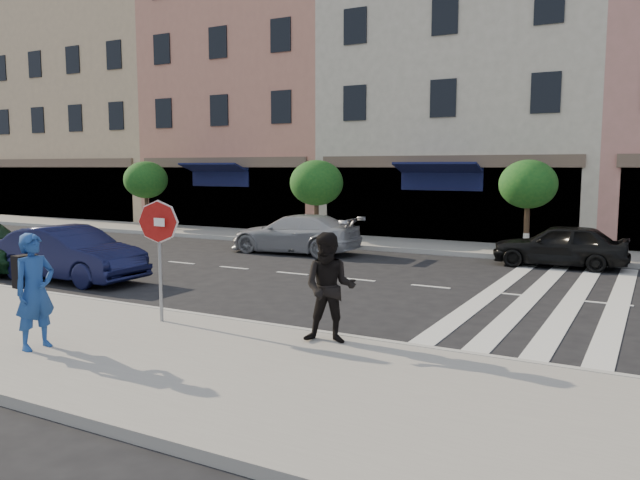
# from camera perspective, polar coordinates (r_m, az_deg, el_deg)

# --- Properties ---
(ground) EXTENTS (120.00, 120.00, 0.00)m
(ground) POSITION_cam_1_polar(r_m,az_deg,el_deg) (12.98, -4.16, -6.42)
(ground) COLOR black
(ground) RESTS_ON ground
(sidewalk_near) EXTENTS (60.00, 4.50, 0.15)m
(sidewalk_near) POSITION_cam_1_polar(r_m,az_deg,el_deg) (10.13, -15.93, -10.02)
(sidewalk_near) COLOR gray
(sidewalk_near) RESTS_ON ground
(sidewalk_far) EXTENTS (60.00, 3.00, 0.15)m
(sidewalk_far) POSITION_cam_1_polar(r_m,az_deg,el_deg) (22.86, 10.96, -0.63)
(sidewalk_far) COLOR gray
(sidewalk_far) RESTS_ON ground
(building_west_far) EXTENTS (12.00, 9.00, 12.00)m
(building_west_far) POSITION_cam_1_polar(r_m,az_deg,el_deg) (40.07, -17.85, 10.76)
(building_west_far) COLOR #D5B388
(building_west_far) RESTS_ON ground
(building_west_mid) EXTENTS (10.00, 9.00, 14.00)m
(building_west_mid) POSITION_cam_1_polar(r_m,az_deg,el_deg) (33.14, -4.31, 13.72)
(building_west_mid) COLOR tan
(building_west_mid) RESTS_ON ground
(building_centre) EXTENTS (11.00, 9.00, 11.00)m
(building_centre) POSITION_cam_1_polar(r_m,az_deg,el_deg) (28.69, 13.98, 11.62)
(building_centre) COLOR beige
(building_centre) RESTS_ON ground
(street_tree_wa) EXTENTS (2.00, 2.00, 3.05)m
(street_tree_wa) POSITION_cam_1_polar(r_m,az_deg,el_deg) (29.91, -15.64, 5.29)
(street_tree_wa) COLOR #473323
(street_tree_wa) RESTS_ON sidewalk_far
(street_tree_wb) EXTENTS (2.10, 2.10, 3.06)m
(street_tree_wb) POSITION_cam_1_polar(r_m,az_deg,el_deg) (24.49, -0.32, 5.22)
(street_tree_wb) COLOR #473323
(street_tree_wb) RESTS_ON sidewalk_far
(street_tree_c) EXTENTS (1.90, 1.90, 3.04)m
(street_tree_c) POSITION_cam_1_polar(r_m,az_deg,el_deg) (21.77, 18.50, 4.81)
(street_tree_c) COLOR #473323
(street_tree_c) RESTS_ON sidewalk_far
(stop_sign) EXTENTS (0.78, 0.14, 2.21)m
(stop_sign) POSITION_cam_1_polar(r_m,az_deg,el_deg) (11.54, -14.55, 0.67)
(stop_sign) COLOR gray
(stop_sign) RESTS_ON sidewalk_near
(photographer) EXTENTS (0.48, 0.69, 1.80)m
(photographer) POSITION_cam_1_polar(r_m,az_deg,el_deg) (10.55, -24.62, -4.28)
(photographer) COLOR navy
(photographer) RESTS_ON sidewalk_near
(walker) EXTENTS (1.03, 0.91, 1.77)m
(walker) POSITION_cam_1_polar(r_m,az_deg,el_deg) (9.92, 0.89, -4.40)
(walker) COLOR black
(walker) RESTS_ON sidewalk_near
(car_near_mid) EXTENTS (4.30, 1.53, 1.41)m
(car_near_mid) POSITION_cam_1_polar(r_m,az_deg,el_deg) (17.38, -21.91, -1.18)
(car_near_mid) COLOR black
(car_near_mid) RESTS_ON ground
(car_far_left) EXTENTS (4.68, 2.12, 1.33)m
(car_far_left) POSITION_cam_1_polar(r_m,az_deg,el_deg) (21.37, -2.30, 0.58)
(car_far_left) COLOR #A7A8AC
(car_far_left) RESTS_ON ground
(car_far_mid) EXTENTS (3.86, 1.71, 1.29)m
(car_far_mid) POSITION_cam_1_polar(r_m,az_deg,el_deg) (19.70, 21.07, -0.44)
(car_far_mid) COLOR black
(car_far_mid) RESTS_ON ground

